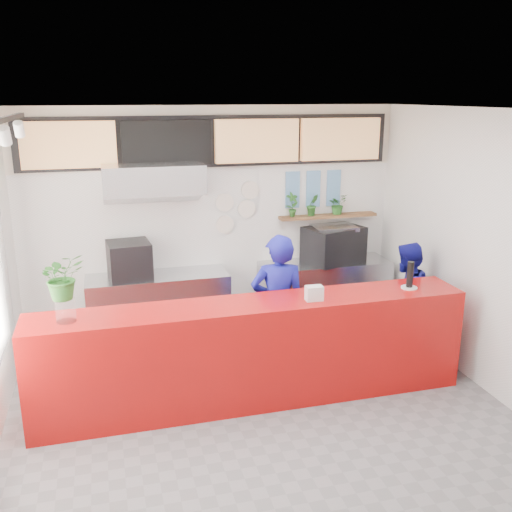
{
  "coord_description": "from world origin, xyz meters",
  "views": [
    {
      "loc": [
        -1.4,
        -4.83,
        3.13
      ],
      "look_at": [
        0.1,
        0.7,
        1.5
      ],
      "focal_mm": 40.0,
      "sensor_mm": 36.0,
      "label": 1
    }
  ],
  "objects_px": {
    "staff_center": "(278,307)",
    "staff_right": "(405,299)",
    "panini_oven": "(129,260)",
    "service_counter": "(254,352)",
    "pepper_mill": "(410,274)",
    "espresso_machine": "(333,244)"
  },
  "relations": [
    {
      "from": "staff_center",
      "to": "staff_right",
      "type": "relative_size",
      "value": 1.18
    },
    {
      "from": "staff_center",
      "to": "staff_right",
      "type": "height_order",
      "value": "staff_center"
    },
    {
      "from": "panini_oven",
      "to": "staff_right",
      "type": "distance_m",
      "value": 3.46
    },
    {
      "from": "service_counter",
      "to": "staff_right",
      "type": "bearing_deg",
      "value": 17.21
    },
    {
      "from": "pepper_mill",
      "to": "service_counter",
      "type": "bearing_deg",
      "value": 179.64
    },
    {
      "from": "espresso_machine",
      "to": "pepper_mill",
      "type": "relative_size",
      "value": 2.66
    },
    {
      "from": "service_counter",
      "to": "staff_center",
      "type": "distance_m",
      "value": 0.67
    },
    {
      "from": "panini_oven",
      "to": "espresso_machine",
      "type": "xyz_separation_m",
      "value": [
        2.75,
        0.0,
        0.01
      ]
    },
    {
      "from": "service_counter",
      "to": "staff_right",
      "type": "distance_m",
      "value": 2.2
    },
    {
      "from": "staff_center",
      "to": "pepper_mill",
      "type": "distance_m",
      "value": 1.48
    },
    {
      "from": "staff_center",
      "to": "pepper_mill",
      "type": "bearing_deg",
      "value": 172.12
    },
    {
      "from": "espresso_machine",
      "to": "staff_center",
      "type": "distance_m",
      "value": 1.83
    },
    {
      "from": "pepper_mill",
      "to": "staff_center",
      "type": "bearing_deg",
      "value": 160.63
    },
    {
      "from": "espresso_machine",
      "to": "staff_right",
      "type": "height_order",
      "value": "staff_right"
    },
    {
      "from": "espresso_machine",
      "to": "staff_right",
      "type": "relative_size",
      "value": 0.53
    },
    {
      "from": "service_counter",
      "to": "espresso_machine",
      "type": "distance_m",
      "value": 2.49
    },
    {
      "from": "staff_center",
      "to": "pepper_mill",
      "type": "xyz_separation_m",
      "value": [
        1.34,
        -0.47,
        0.42
      ]
    },
    {
      "from": "service_counter",
      "to": "panini_oven",
      "type": "height_order",
      "value": "panini_oven"
    },
    {
      "from": "service_counter",
      "to": "panini_oven",
      "type": "relative_size",
      "value": 8.82
    },
    {
      "from": "service_counter",
      "to": "staff_right",
      "type": "height_order",
      "value": "staff_right"
    },
    {
      "from": "espresso_machine",
      "to": "pepper_mill",
      "type": "bearing_deg",
      "value": -104.18
    },
    {
      "from": "espresso_machine",
      "to": "staff_center",
      "type": "relative_size",
      "value": 0.45
    }
  ]
}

